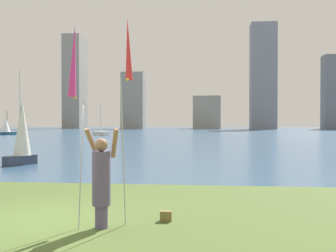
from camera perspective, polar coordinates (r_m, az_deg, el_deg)
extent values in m
cube|color=#335170|center=(70.75, 2.83, -1.02)|extent=(120.00, 115.09, 0.12)
cube|color=#232D14|center=(13.75, -9.78, -8.41)|extent=(120.00, 0.70, 0.02)
cylinder|color=#594C72|center=(8.17, -9.75, -12.98)|extent=(0.26, 0.26, 0.46)
cylinder|color=#594C72|center=(8.02, -9.76, -7.58)|extent=(0.37, 0.37, 1.09)
sphere|color=#936B51|center=(7.95, -9.78, -2.72)|extent=(0.26, 0.26, 0.26)
cylinder|color=#936B51|center=(8.16, -11.10, -2.45)|extent=(0.27, 0.42, 0.63)
cylinder|color=#936B51|center=(8.04, -7.85, -2.49)|extent=(0.27, 0.42, 0.63)
cylinder|color=#B2B2B7|center=(8.16, -12.63, -5.28)|extent=(0.02, 0.37, 2.60)
cone|color=#D83399|center=(7.79, -13.70, 9.40)|extent=(0.16, 0.35, 1.44)
sphere|color=yellow|center=(7.81, -13.46, 4.09)|extent=(0.06, 0.06, 0.06)
cylinder|color=#B2B2B7|center=(7.91, -6.60, -3.92)|extent=(0.02, 0.46, 3.02)
cone|color=red|center=(8.54, -5.85, 11.12)|extent=(0.16, 0.35, 1.33)
sphere|color=yellow|center=(8.36, -5.97, 6.80)|extent=(0.06, 0.06, 0.06)
cube|color=olive|center=(8.61, -0.30, -13.07)|extent=(0.25, 0.16, 0.22)
cube|color=silver|center=(58.19, -9.86, -1.07)|extent=(2.77, 2.47, 0.59)
cylinder|color=silver|center=(58.16, -9.87, 1.36)|extent=(0.08, 0.08, 4.36)
cube|color=#2D6084|center=(64.31, -22.54, -1.01)|extent=(2.18, 2.60, 0.44)
cylinder|color=#47474C|center=(64.28, -22.55, 0.63)|extent=(0.09, 0.09, 3.24)
cone|color=white|center=(64.19, -22.72, 0.15)|extent=(2.00, 2.00, 2.16)
cube|color=#333D51|center=(20.42, -20.87, -4.72)|extent=(1.19, 1.74, 0.46)
cylinder|color=silver|center=(20.33, -20.90, 1.80)|extent=(0.06, 0.06, 4.18)
cone|color=silver|center=(20.40, -20.62, -0.09)|extent=(1.11, 1.11, 2.83)
cube|color=gray|center=(114.40, -13.50, 6.25)|extent=(4.99, 7.61, 26.21)
cube|color=gray|center=(104.72, -5.10, 3.70)|extent=(5.93, 5.45, 15.00)
cube|color=gray|center=(106.86, 5.70, 1.98)|extent=(7.36, 7.77, 8.81)
cube|color=gray|center=(104.47, 13.78, 7.08)|extent=(6.54, 4.96, 27.31)
cube|color=slate|center=(112.41, 22.98, 4.61)|extent=(4.96, 4.55, 19.55)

